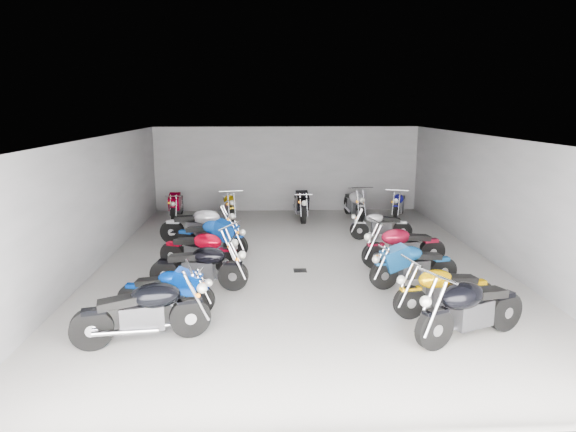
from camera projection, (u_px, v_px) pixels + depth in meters
name	position (u px, v px, depth m)	size (l,w,h in m)	color
ground	(299.00, 265.00, 13.06)	(14.00, 14.00, 0.00)	gray
wall_back	(287.00, 169.00, 19.56)	(10.00, 0.10, 3.20)	gray
wall_left	(95.00, 205.00, 12.50)	(0.10, 14.00, 3.20)	gray
wall_right	(496.00, 201.00, 12.95)	(0.10, 14.00, 3.20)	gray
ceiling	(299.00, 137.00, 12.38)	(10.00, 14.00, 0.04)	black
drain_grate	(300.00, 270.00, 12.57)	(0.32, 0.32, 0.01)	black
motorcycle_left_a	(144.00, 312.00, 8.64)	(2.28, 0.75, 1.02)	black
motorcycle_left_b	(167.00, 291.00, 9.90)	(1.91, 0.43, 0.84)	black
motorcycle_left_c	(200.00, 267.00, 11.18)	(2.18, 0.50, 0.96)	black
motorcycle_left_d	(200.00, 251.00, 12.41)	(2.06, 1.01, 0.96)	black
motorcycle_left_e	(211.00, 237.00, 13.70)	(2.08, 0.85, 0.95)	black
motorcycle_left_f	(199.00, 226.00, 14.89)	(2.28, 0.56, 1.00)	black
motorcycle_right_a	(470.00, 309.00, 8.74)	(2.21, 1.11, 1.04)	black
motorcycle_right_b	(444.00, 290.00, 9.80)	(2.08, 0.58, 0.92)	black
motorcycle_right_c	(413.00, 265.00, 11.36)	(2.05, 0.56, 0.91)	black
motorcycle_right_d	(403.00, 246.00, 12.79)	(2.20, 0.58, 0.97)	black
motorcycle_right_f	(380.00, 225.00, 15.41)	(1.87, 0.40, 0.82)	black
motorcycle_back_a	(177.00, 205.00, 18.35)	(0.41, 2.07, 0.91)	black
motorcycle_back_b	(229.00, 206.00, 18.06)	(0.56, 2.11, 0.93)	black
motorcycle_back_d	(300.00, 204.00, 18.22)	(0.48, 2.28, 1.00)	black
motorcycle_back_e	(354.00, 204.00, 18.33)	(0.50, 2.26, 0.99)	black
motorcycle_back_f	(399.00, 204.00, 18.50)	(0.89, 1.94, 0.90)	black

